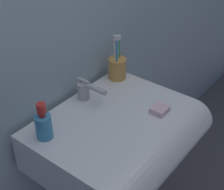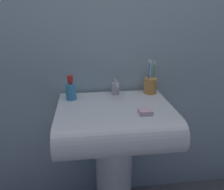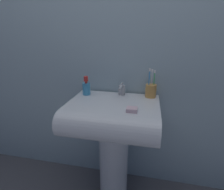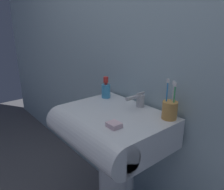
# 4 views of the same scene
# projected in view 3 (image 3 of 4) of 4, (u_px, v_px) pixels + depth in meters

# --- Properties ---
(wall_back) EXTENTS (5.00, 0.05, 2.40)m
(wall_back) POSITION_uv_depth(u_px,v_px,m) (121.00, 41.00, 1.30)
(wall_back) COLOR #9EB7C1
(wall_back) RESTS_ON ground
(sink_pedestal) EXTENTS (0.22, 0.22, 0.65)m
(sink_pedestal) POSITION_uv_depth(u_px,v_px,m) (114.00, 161.00, 1.35)
(sink_pedestal) COLOR white
(sink_pedestal) RESTS_ON ground
(sink_basin) EXTENTS (0.61, 0.50, 0.17)m
(sink_basin) POSITION_uv_depth(u_px,v_px,m) (112.00, 117.00, 1.16)
(sink_basin) COLOR white
(sink_basin) RESTS_ON sink_pedestal
(faucet) EXTENTS (0.05, 0.14, 0.09)m
(faucet) POSITION_uv_depth(u_px,v_px,m) (122.00, 89.00, 1.30)
(faucet) COLOR #B7B7BC
(faucet) RESTS_ON sink_basin
(toothbrush_cup) EXTENTS (0.08, 0.08, 0.21)m
(toothbrush_cup) POSITION_uv_depth(u_px,v_px,m) (151.00, 90.00, 1.27)
(toothbrush_cup) COLOR #D19347
(toothbrush_cup) RESTS_ON sink_basin
(soap_bottle) EXTENTS (0.06, 0.06, 0.14)m
(soap_bottle) POSITION_uv_depth(u_px,v_px,m) (86.00, 88.00, 1.32)
(soap_bottle) COLOR #3F99CC
(soap_bottle) RESTS_ON sink_basin
(bar_soap) EXTENTS (0.06, 0.06, 0.02)m
(bar_soap) POSITION_uv_depth(u_px,v_px,m) (132.00, 110.00, 1.04)
(bar_soap) COLOR silver
(bar_soap) RESTS_ON sink_basin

